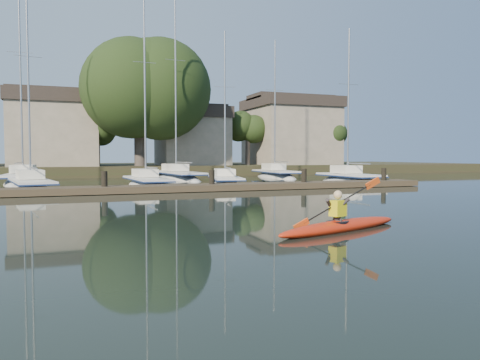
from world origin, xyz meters
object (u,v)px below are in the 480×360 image
object	(u,v)px
sailboat_3	(225,187)
sailboat_7	(276,180)
kayak	(341,224)
sailboat_1	(31,193)
sailboat_4	(349,185)
sailboat_2	(147,189)
sailboat_5	(23,186)
sailboat_6	(177,182)
dock	(160,188)

from	to	relation	value
sailboat_3	sailboat_7	bearing A→B (deg)	58.85
kayak	sailboat_1	bearing A→B (deg)	95.15
sailboat_4	sailboat_7	size ratio (longest dim) A/B	0.92
kayak	sailboat_3	xyz separation A→B (m)	(3.42, 19.99, -0.36)
kayak	sailboat_7	world-z (taller)	sailboat_7
sailboat_2	sailboat_7	world-z (taller)	sailboat_2
sailboat_4	sailboat_5	bearing A→B (deg)	160.24
sailboat_6	sailboat_5	bearing A→B (deg)	-179.23
sailboat_5	sailboat_6	xyz separation A→B (m)	(12.00, 1.21, 0.01)
sailboat_2	sailboat_1	bearing A→B (deg)	-176.52
dock	sailboat_4	size ratio (longest dim) A/B	2.64
sailboat_2	sailboat_6	size ratio (longest dim) A/B	0.81
kayak	sailboat_4	size ratio (longest dim) A/B	0.37
sailboat_4	sailboat_7	world-z (taller)	sailboat_7
sailboat_1	sailboat_5	bearing A→B (deg)	87.68
sailboat_1	sailboat_6	bearing A→B (deg)	29.84
sailboat_1	sailboat_3	world-z (taller)	sailboat_1
sailboat_1	sailboat_5	world-z (taller)	sailboat_5
kayak	sailboat_3	distance (m)	20.28
sailboat_7	sailboat_5	bearing A→B (deg)	-174.35
sailboat_1	sailboat_4	size ratio (longest dim) A/B	1.06
sailboat_1	sailboat_5	xyz separation A→B (m)	(-1.11, 7.95, -0.02)
sailboat_1	sailboat_6	size ratio (longest dim) A/B	0.78
dock	sailboat_1	xyz separation A→B (m)	(-6.88, 4.38, -0.39)
sailboat_6	sailboat_7	size ratio (longest dim) A/B	1.25
kayak	sailboat_2	bearing A→B (deg)	76.06
dock	sailboat_7	bearing A→B (deg)	45.32
sailboat_2	sailboat_3	bearing A→B (deg)	-6.98
sailboat_4	sailboat_5	distance (m)	24.41
dock	sailboat_3	distance (m)	7.38
dock	sailboat_4	world-z (taller)	sailboat_4
sailboat_4	sailboat_3	bearing A→B (deg)	174.77
kayak	sailboat_6	size ratio (longest dim) A/B	0.27
dock	sailboat_2	world-z (taller)	sailboat_2
sailboat_3	sailboat_5	size ratio (longest dim) A/B	0.71
sailboat_2	sailboat_5	xyz separation A→B (m)	(-8.06, 7.09, -0.03)
sailboat_1	sailboat_3	distance (m)	12.37
sailboat_4	sailboat_7	distance (m)	9.48
sailboat_2	sailboat_7	xyz separation A→B (m)	(13.13, 8.11, -0.03)
sailboat_2	sailboat_6	distance (m)	9.19
sailboat_3	sailboat_5	xyz separation A→B (m)	(-13.47, 7.41, -0.03)
sailboat_3	sailboat_4	size ratio (longest dim) A/B	0.92
dock	sailboat_5	world-z (taller)	sailboat_5
sailboat_1	sailboat_4	world-z (taller)	sailboat_1
sailboat_1	sailboat_3	xyz separation A→B (m)	(12.36, 0.54, 0.01)
kayak	sailboat_6	world-z (taller)	sailboat_6
sailboat_2	kayak	bearing A→B (deg)	-88.01
sailboat_3	sailboat_1	bearing A→B (deg)	-166.15
sailboat_3	sailboat_4	world-z (taller)	sailboat_4
sailboat_2	sailboat_4	size ratio (longest dim) A/B	1.09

